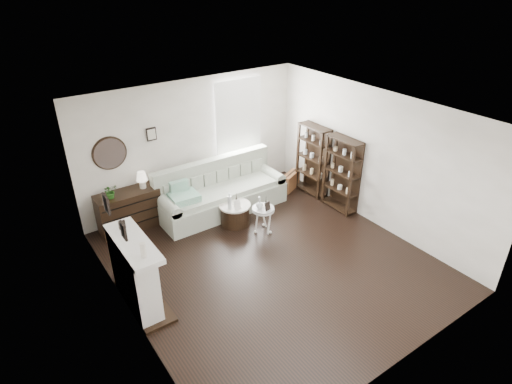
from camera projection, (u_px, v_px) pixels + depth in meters
room at (224, 126)px, 9.21m from camera, size 5.50×5.50×5.50m
fireplace at (136, 276)px, 6.44m from camera, size 0.50×1.40×1.84m
shelf_unit_far at (313, 160)px, 9.56m from camera, size 0.30×0.80×1.60m
shelf_unit_near at (342, 174)px, 8.91m from camera, size 0.30×0.80×1.60m
sofa at (220, 194)px, 9.10m from camera, size 2.74×0.95×1.06m
quilt at (184, 197)px, 8.42m from camera, size 0.58×0.48×0.14m
suitcase at (291, 181)px, 9.97m from camera, size 0.62×0.43×0.39m
dresser at (129, 210)px, 8.42m from camera, size 1.19×0.51×0.80m
table_lamp at (142, 180)px, 8.32m from camera, size 0.28×0.28×0.34m
potted_plant at (110, 191)px, 7.97m from camera, size 0.28×0.26×0.28m
drum_table at (235, 214)px, 8.63m from camera, size 0.64×0.64×0.44m
pedestal_table at (263, 210)px, 8.26m from camera, size 0.44×0.44×0.53m
eiffel_drum at (236, 198)px, 8.55m from camera, size 0.12×0.12×0.19m
bottle_drum at (230, 201)px, 8.31m from camera, size 0.08×0.08×0.34m
card_frame_drum at (237, 204)px, 8.34m from camera, size 0.15×0.07×0.19m
eiffel_ped at (266, 202)px, 8.26m from camera, size 0.11×0.11×0.18m
flask_ped at (259, 203)px, 8.16m from camera, size 0.14×0.14×0.25m
card_frame_ped at (268, 206)px, 8.13m from camera, size 0.13×0.07×0.17m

